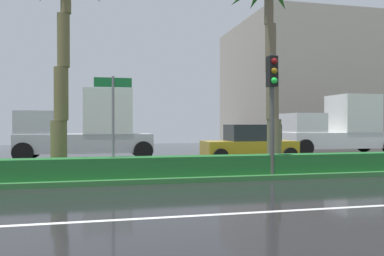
{
  "coord_description": "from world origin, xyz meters",
  "views": [
    {
      "loc": [
        1.47,
        -5.16,
        1.73
      ],
      "look_at": [
        5.28,
        11.25,
        1.57
      ],
      "focal_mm": 36.61,
      "sensor_mm": 36.0,
      "label": 1
    }
  ],
  "objects_px": {
    "traffic_signal_median_right": "(272,92)",
    "street_name_sign": "(113,113)",
    "palm_tree_centre": "(270,6)",
    "box_truck_following": "(338,127)",
    "car_in_traffic_second": "(250,144)",
    "box_truck_lead": "(88,128)"
  },
  "relations": [
    {
      "from": "street_name_sign",
      "to": "car_in_traffic_second",
      "type": "bearing_deg",
      "value": 40.08
    },
    {
      "from": "traffic_signal_median_right",
      "to": "box_truck_following",
      "type": "distance_m",
      "value": 12.28
    },
    {
      "from": "box_truck_lead",
      "to": "car_in_traffic_second",
      "type": "relative_size",
      "value": 1.49
    },
    {
      "from": "traffic_signal_median_right",
      "to": "box_truck_following",
      "type": "xyz_separation_m",
      "value": [
        8.29,
        8.98,
        -1.22
      ]
    },
    {
      "from": "palm_tree_centre",
      "to": "car_in_traffic_second",
      "type": "height_order",
      "value": "palm_tree_centre"
    },
    {
      "from": "palm_tree_centre",
      "to": "traffic_signal_median_right",
      "type": "distance_m",
      "value": 4.08
    },
    {
      "from": "palm_tree_centre",
      "to": "street_name_sign",
      "type": "xyz_separation_m",
      "value": [
        -5.78,
        -1.77,
        -4.06
      ]
    },
    {
      "from": "palm_tree_centre",
      "to": "box_truck_lead",
      "type": "xyz_separation_m",
      "value": [
        -6.78,
        6.42,
        -4.6
      ]
    },
    {
      "from": "box_truck_lead",
      "to": "box_truck_following",
      "type": "relative_size",
      "value": 1.0
    },
    {
      "from": "palm_tree_centre",
      "to": "traffic_signal_median_right",
      "type": "bearing_deg",
      "value": -112.16
    },
    {
      "from": "street_name_sign",
      "to": "box_truck_lead",
      "type": "distance_m",
      "value": 8.26
    },
    {
      "from": "traffic_signal_median_right",
      "to": "box_truck_following",
      "type": "bearing_deg",
      "value": 47.27
    },
    {
      "from": "box_truck_lead",
      "to": "car_in_traffic_second",
      "type": "bearing_deg",
      "value": 159.51
    },
    {
      "from": "palm_tree_centre",
      "to": "box_truck_lead",
      "type": "distance_m",
      "value": 10.4
    },
    {
      "from": "traffic_signal_median_right",
      "to": "street_name_sign",
      "type": "height_order",
      "value": "traffic_signal_median_right"
    },
    {
      "from": "box_truck_following",
      "to": "street_name_sign",
      "type": "bearing_deg",
      "value": 33.18
    },
    {
      "from": "street_name_sign",
      "to": "box_truck_following",
      "type": "relative_size",
      "value": 0.47
    },
    {
      "from": "palm_tree_centre",
      "to": "car_in_traffic_second",
      "type": "xyz_separation_m",
      "value": [
        0.65,
        3.64,
        -5.32
      ]
    },
    {
      "from": "traffic_signal_median_right",
      "to": "car_in_traffic_second",
      "type": "relative_size",
      "value": 0.88
    },
    {
      "from": "box_truck_lead",
      "to": "street_name_sign",
      "type": "bearing_deg",
      "value": 96.99
    },
    {
      "from": "street_name_sign",
      "to": "car_in_traffic_second",
      "type": "xyz_separation_m",
      "value": [
        6.43,
        5.41,
        -1.25
      ]
    },
    {
      "from": "street_name_sign",
      "to": "box_truck_following",
      "type": "bearing_deg",
      "value": 33.18
    }
  ]
}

